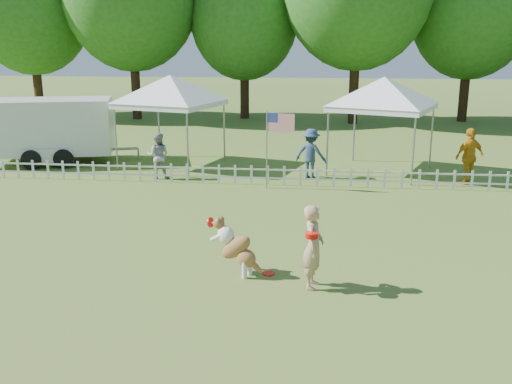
{
  "coord_description": "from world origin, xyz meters",
  "views": [
    {
      "loc": [
        1.28,
        -9.78,
        4.24
      ],
      "look_at": [
        -0.05,
        2.0,
        1.1
      ],
      "focal_mm": 40.0,
      "sensor_mm": 36.0,
      "label": 1
    }
  ],
  "objects_px": {
    "spectator_a": "(158,156)",
    "spectator_c": "(469,156)",
    "cargo_trailer": "(51,130)",
    "canopy_tent_left": "(172,122)",
    "flag_pole": "(267,150)",
    "handler": "(313,247)",
    "spectator_b": "(311,153)",
    "frisbee_on_turf": "(268,273)",
    "canopy_tent_right": "(382,126)",
    "dog": "(237,247)"
  },
  "relations": [
    {
      "from": "canopy_tent_left",
      "to": "flag_pole",
      "type": "distance_m",
      "value": 4.6
    },
    {
      "from": "handler",
      "to": "spectator_b",
      "type": "xyz_separation_m",
      "value": [
        -0.21,
        8.47,
        0.03
      ]
    },
    {
      "from": "canopy_tent_left",
      "to": "canopy_tent_right",
      "type": "relative_size",
      "value": 1.0
    },
    {
      "from": "flag_pole",
      "to": "spectator_b",
      "type": "bearing_deg",
      "value": 61.56
    },
    {
      "from": "handler",
      "to": "cargo_trailer",
      "type": "height_order",
      "value": "cargo_trailer"
    },
    {
      "from": "flag_pole",
      "to": "spectator_b",
      "type": "distance_m",
      "value": 2.0
    },
    {
      "from": "canopy_tent_right",
      "to": "cargo_trailer",
      "type": "relative_size",
      "value": 0.58
    },
    {
      "from": "handler",
      "to": "flag_pole",
      "type": "relative_size",
      "value": 0.66
    },
    {
      "from": "dog",
      "to": "canopy_tent_right",
      "type": "xyz_separation_m",
      "value": [
        3.5,
        9.15,
        1.01
      ]
    },
    {
      "from": "spectator_c",
      "to": "canopy_tent_left",
      "type": "bearing_deg",
      "value": -37.91
    },
    {
      "from": "canopy_tent_right",
      "to": "spectator_b",
      "type": "distance_m",
      "value": 2.65
    },
    {
      "from": "spectator_a",
      "to": "spectator_c",
      "type": "relative_size",
      "value": 0.85
    },
    {
      "from": "frisbee_on_turf",
      "to": "cargo_trailer",
      "type": "distance_m",
      "value": 12.78
    },
    {
      "from": "frisbee_on_turf",
      "to": "cargo_trailer",
      "type": "xyz_separation_m",
      "value": [
        -8.66,
        9.34,
        1.15
      ]
    },
    {
      "from": "frisbee_on_turf",
      "to": "spectator_c",
      "type": "bearing_deg",
      "value": 54.75
    },
    {
      "from": "dog",
      "to": "handler",
      "type": "bearing_deg",
      "value": 7.74
    },
    {
      "from": "cargo_trailer",
      "to": "dog",
      "type": "bearing_deg",
      "value": -65.06
    },
    {
      "from": "flag_pole",
      "to": "frisbee_on_turf",
      "type": "bearing_deg",
      "value": -72.55
    },
    {
      "from": "canopy_tent_right",
      "to": "flag_pole",
      "type": "distance_m",
      "value": 4.43
    },
    {
      "from": "spectator_a",
      "to": "spectator_c",
      "type": "xyz_separation_m",
      "value": [
        9.62,
        0.32,
        0.13
      ]
    },
    {
      "from": "canopy_tent_left",
      "to": "spectator_b",
      "type": "height_order",
      "value": "canopy_tent_left"
    },
    {
      "from": "spectator_b",
      "to": "spectator_c",
      "type": "distance_m",
      "value": 4.82
    },
    {
      "from": "dog",
      "to": "spectator_c",
      "type": "distance_m",
      "value": 9.82
    },
    {
      "from": "cargo_trailer",
      "to": "spectator_c",
      "type": "xyz_separation_m",
      "value": [
        14.08,
        -1.65,
        -0.3
      ]
    },
    {
      "from": "cargo_trailer",
      "to": "spectator_c",
      "type": "bearing_deg",
      "value": -22.38
    },
    {
      "from": "dog",
      "to": "cargo_trailer",
      "type": "relative_size",
      "value": 0.2
    },
    {
      "from": "cargo_trailer",
      "to": "flag_pole",
      "type": "xyz_separation_m",
      "value": [
        8.01,
        -2.86,
        -0.01
      ]
    },
    {
      "from": "frisbee_on_turf",
      "to": "spectator_b",
      "type": "xyz_separation_m",
      "value": [
        0.62,
        7.98,
        0.78
      ]
    },
    {
      "from": "dog",
      "to": "frisbee_on_turf",
      "type": "height_order",
      "value": "dog"
    },
    {
      "from": "canopy_tent_left",
      "to": "spectator_c",
      "type": "xyz_separation_m",
      "value": [
        9.67,
        -1.65,
        -0.67
      ]
    },
    {
      "from": "frisbee_on_turf",
      "to": "handler",
      "type": "bearing_deg",
      "value": -30.34
    },
    {
      "from": "canopy_tent_right",
      "to": "flag_pole",
      "type": "bearing_deg",
      "value": -122.59
    },
    {
      "from": "canopy_tent_left",
      "to": "cargo_trailer",
      "type": "relative_size",
      "value": 0.58
    },
    {
      "from": "cargo_trailer",
      "to": "flag_pole",
      "type": "height_order",
      "value": "cargo_trailer"
    },
    {
      "from": "dog",
      "to": "spectator_a",
      "type": "xyz_separation_m",
      "value": [
        -3.6,
        7.43,
        0.2
      ]
    },
    {
      "from": "frisbee_on_turf",
      "to": "spectator_c",
      "type": "relative_size",
      "value": 0.14
    },
    {
      "from": "dog",
      "to": "spectator_b",
      "type": "distance_m",
      "value": 8.15
    },
    {
      "from": "canopy_tent_right",
      "to": "spectator_b",
      "type": "relative_size",
      "value": 1.95
    },
    {
      "from": "handler",
      "to": "frisbee_on_turf",
      "type": "bearing_deg",
      "value": 66.31
    },
    {
      "from": "dog",
      "to": "spectator_a",
      "type": "distance_m",
      "value": 8.26
    },
    {
      "from": "spectator_b",
      "to": "spectator_c",
      "type": "xyz_separation_m",
      "value": [
        4.81,
        -0.3,
        0.07
      ]
    },
    {
      "from": "canopy_tent_right",
      "to": "spectator_a",
      "type": "distance_m",
      "value": 7.35
    },
    {
      "from": "canopy_tent_left",
      "to": "flag_pole",
      "type": "xyz_separation_m",
      "value": [
        3.59,
        -2.85,
        -0.39
      ]
    },
    {
      "from": "dog",
      "to": "spectator_a",
      "type": "relative_size",
      "value": 0.73
    },
    {
      "from": "handler",
      "to": "spectator_b",
      "type": "distance_m",
      "value": 8.47
    },
    {
      "from": "frisbee_on_turf",
      "to": "spectator_c",
      "type": "height_order",
      "value": "spectator_c"
    },
    {
      "from": "flag_pole",
      "to": "dog",
      "type": "bearing_deg",
      "value": -77.75
    },
    {
      "from": "canopy_tent_left",
      "to": "spectator_a",
      "type": "bearing_deg",
      "value": -72.8
    },
    {
      "from": "frisbee_on_turf",
      "to": "spectator_a",
      "type": "bearing_deg",
      "value": 119.63
    },
    {
      "from": "handler",
      "to": "spectator_c",
      "type": "bearing_deg",
      "value": -22.75
    }
  ]
}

